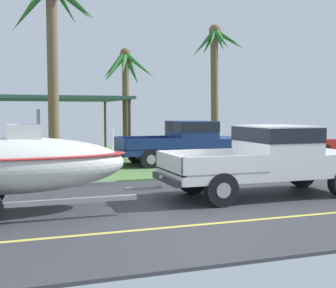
% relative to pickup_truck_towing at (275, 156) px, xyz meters
% --- Properties ---
extents(ground, '(36.00, 22.00, 0.11)m').
position_rel_pickup_truck_towing_xyz_m(ground, '(-2.32, 7.88, -1.04)').
color(ground, '#38383D').
extents(pickup_truck_towing, '(5.55, 2.07, 1.85)m').
position_rel_pickup_truck_towing_xyz_m(pickup_truck_towing, '(0.00, 0.00, 0.00)').
color(pickup_truck_towing, silver).
rests_on(pickup_truck_towing, ground).
extents(boat_on_trailer, '(6.16, 2.35, 2.27)m').
position_rel_pickup_truck_towing_xyz_m(boat_on_trailer, '(-6.59, -0.00, 0.03)').
color(boat_on_trailer, gray).
rests_on(boat_on_trailer, ground).
extents(parked_pickup_background, '(5.63, 2.11, 1.83)m').
position_rel_pickup_truck_towing_xyz_m(parked_pickup_background, '(0.43, 7.02, -0.01)').
color(parked_pickup_background, navy).
rests_on(parked_pickup_background, ground).
extents(parked_sedan_far, '(4.70, 1.87, 1.38)m').
position_rel_pickup_truck_towing_xyz_m(parked_sedan_far, '(5.96, 8.44, -0.36)').
color(parked_sedan_far, '#B21E19').
rests_on(parked_sedan_far, ground).
extents(carport_awning, '(7.78, 5.99, 2.90)m').
position_rel_pickup_truck_towing_xyz_m(carport_awning, '(-5.24, 12.01, 1.76)').
color(carport_awning, '#4C4238').
rests_on(carport_awning, ground).
extents(palm_tree_near_left, '(2.60, 3.02, 5.20)m').
position_rel_pickup_truck_towing_xyz_m(palm_tree_near_left, '(-1.46, 10.59, 2.90)').
color(palm_tree_near_left, brown).
rests_on(palm_tree_near_left, ground).
extents(palm_tree_near_right, '(3.00, 3.29, 6.99)m').
position_rel_pickup_truck_towing_xyz_m(palm_tree_near_right, '(4.13, 12.51, 4.07)').
color(palm_tree_near_right, brown).
rests_on(palm_tree_near_right, ground).
extents(palm_tree_mid, '(2.96, 3.03, 6.99)m').
position_rel_pickup_truck_towing_xyz_m(palm_tree_mid, '(-5.12, 5.94, 4.20)').
color(palm_tree_mid, brown).
rests_on(palm_tree_mid, ground).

